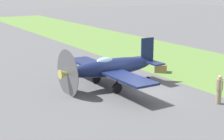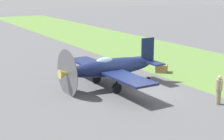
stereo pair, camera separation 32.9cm
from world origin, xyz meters
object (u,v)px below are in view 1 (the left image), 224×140
airplane_lead (110,67)px  ground_crew_chief (219,89)px  supply_crate (161,68)px  runway_marker_cone (130,61)px

airplane_lead → ground_crew_chief: airplane_lead is taller
supply_crate → runway_marker_cone: 3.93m
ground_crew_chief → supply_crate: (7.82, -2.01, -0.59)m
supply_crate → runway_marker_cone: supply_crate is taller
airplane_lead → runway_marker_cone: airplane_lead is taller
supply_crate → ground_crew_chief: bearing=165.6°
airplane_lead → supply_crate: (1.57, -5.66, -1.06)m
ground_crew_chief → runway_marker_cone: ground_crew_chief is taller
airplane_lead → runway_marker_cone: size_ratio=20.89×
ground_crew_chief → supply_crate: bearing=-178.4°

